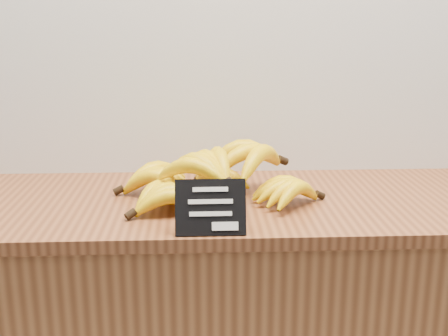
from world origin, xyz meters
TOP-DOWN VIEW (x-y plane):
  - counter_top at (0.16, 2.75)m, footprint 1.53×0.54m
  - chalkboard_sign at (0.12, 2.51)m, footprint 0.15×0.05m
  - banana_pile at (0.13, 2.74)m, footprint 0.52×0.33m

SIDE VIEW (x-z plane):
  - counter_top at x=0.16m, z-range 0.90..0.93m
  - chalkboard_sign at x=0.12m, z-range 0.93..1.04m
  - banana_pile at x=0.13m, z-range 0.92..1.05m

